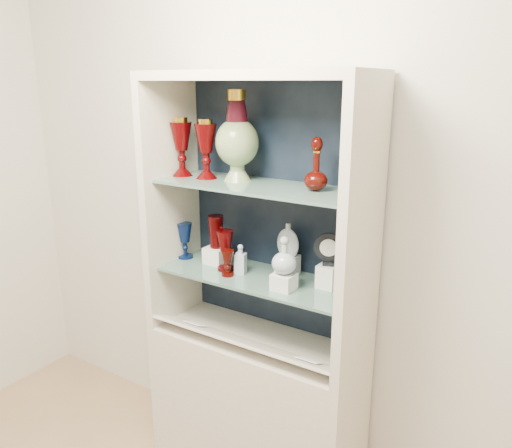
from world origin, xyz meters
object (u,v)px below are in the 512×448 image
Objects in this scene: pedestal_lamp_left at (181,147)px; flat_flask at (288,239)px; ruby_decanter_b at (350,168)px; cameo_medallion at (329,249)px; clear_square_bottle at (241,259)px; cobalt_goblet at (185,241)px; ruby_goblet_tall at (225,250)px; lidded_bowl at (357,185)px; ruby_pitcher at (216,232)px; ruby_decanter_a at (317,161)px; ruby_goblet_small at (228,263)px; clear_round_decanter at (284,256)px; enamel_urn at (237,136)px; pedestal_lamp_right at (206,149)px.

pedestal_lamp_left reaches higher than flat_flask.
ruby_decanter_b is 0.35m from cameo_medallion.
flat_flask is (0.19, 0.11, 0.10)m from clear_square_bottle.
ruby_goblet_tall reaches higher than cobalt_goblet.
lidded_bowl reaches higher than clear_square_bottle.
ruby_pitcher is at bearing 151.24° from ruby_goblet_tall.
ruby_decanter_a reaches higher than ruby_goblet_small.
cobalt_goblet is 1.13× the size of clear_round_decanter.
ruby_pitcher is at bearing 15.39° from pedestal_lamp_left.
cameo_medallion is at bearing 15.30° from ruby_goblet_small.
flat_flask is 0.22m from cameo_medallion.
ruby_decanter_a is 1.55× the size of clear_round_decanter.
flat_flask reaches higher than clear_square_bottle.
cameo_medallion is at bearing 28.00° from ruby_decanter_a.
cobalt_goblet is 0.94× the size of ruby_goblet_tall.
enamel_urn is 0.48m from ruby_pitcher.
ruby_decanter_a is 1.32× the size of ruby_decanter_b.
pedestal_lamp_left is 1.43× the size of ruby_goblet_tall.
pedestal_lamp_right is 1.45× the size of ruby_decanter_b.
ruby_goblet_small is 0.47m from cameo_medallion.
ruby_decanter_b is at bearing 7.19° from pedestal_lamp_left.
ruby_goblet_small is at bearing -122.65° from clear_square_bottle.
ruby_decanter_a is at bearing 0.65° from cobalt_goblet.
clear_round_decanter reaches higher than clear_square_bottle.
lidded_bowl is 0.70m from ruby_goblet_small.
ruby_pitcher is 0.58m from cameo_medallion.
pedestal_lamp_left is 0.58m from ruby_goblet_small.
lidded_bowl is at bearing 2.02° from ruby_goblet_tall.
ruby_goblet_tall is 1.20× the size of clear_round_decanter.
pedestal_lamp_right is 0.66m from ruby_decanter_b.
flat_flask is (0.27, 0.10, 0.07)m from ruby_goblet_tall.
pedestal_lamp_right reaches higher than clear_round_decanter.
ruby_goblet_tall is (0.25, -0.01, -0.46)m from pedestal_lamp_left.
ruby_goblet_tall is at bearing -177.98° from lidded_bowl.
cobalt_goblet is at bearing 179.61° from lidded_bowl.
lidded_bowl is 0.42m from clear_round_decanter.
ruby_pitcher is (0.02, 0.04, -0.40)m from pedestal_lamp_right.
clear_square_bottle is (-0.53, -0.02, -0.39)m from lidded_bowl.
ruby_goblet_small is (0.16, -0.07, -0.49)m from pedestal_lamp_right.
ruby_pitcher is at bearing 161.88° from cameo_medallion.
clear_square_bottle is at bearing -1.28° from pedestal_lamp_left.
pedestal_lamp_left is at bearing 178.72° from clear_square_bottle.
enamel_urn is at bearing 163.00° from cameo_medallion.
ruby_decanter_a reaches higher than ruby_goblet_tall.
pedestal_lamp_left reaches higher than clear_round_decanter.
enamel_urn is 0.57m from ruby_goblet_small.
pedestal_lamp_left is 3.11× the size of lidded_bowl.
enamel_urn is 2.51× the size of clear_round_decanter.
pedestal_lamp_right reaches higher than cameo_medallion.
cameo_medallion reaches higher than flat_flask.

